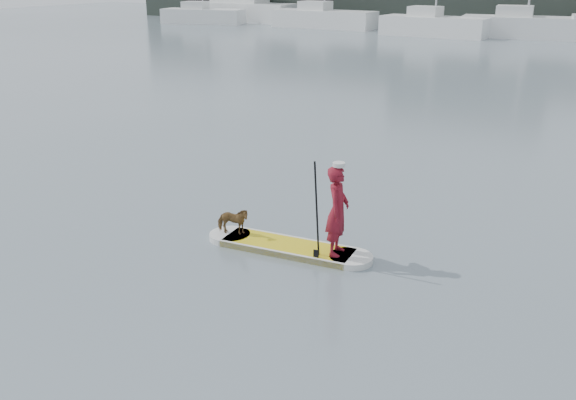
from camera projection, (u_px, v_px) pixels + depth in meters
The scene contains 11 objects.
ground at pixel (181, 335), 9.27m from camera, with size 140.00×140.00×0.00m, color slate.
paddleboard at pixel (288, 247), 12.03m from camera, with size 3.29×1.03×0.12m.
paddler at pixel (338, 211), 11.35m from camera, with size 0.60×0.39×1.64m, color maroon.
white_cap at pixel (339, 164), 11.06m from camera, with size 0.22×0.22×0.07m, color silver.
dog at pixel (233, 221), 12.38m from camera, with size 0.29×0.64×0.54m, color brown.
paddle at pixel (317, 222), 11.24m from camera, with size 0.10×0.30×2.00m.
sailboat_a at pixel (202, 15), 60.46m from camera, with size 8.12×4.03×11.29m.
sailboat_b at pixel (323, 17), 56.01m from camera, with size 9.18×2.90×13.58m.
sailboat_c at pixel (434, 25), 49.26m from camera, with size 8.30×3.15×11.73m.
sailboat_d at pixel (525, 24), 47.97m from camera, with size 9.63×4.19×13.72m.
motor_yacht_b at pixel (244, 2), 62.48m from camera, with size 9.94×3.81×6.46m.
Camera 1 is at (5.35, -6.21, 5.00)m, focal length 40.00 mm.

